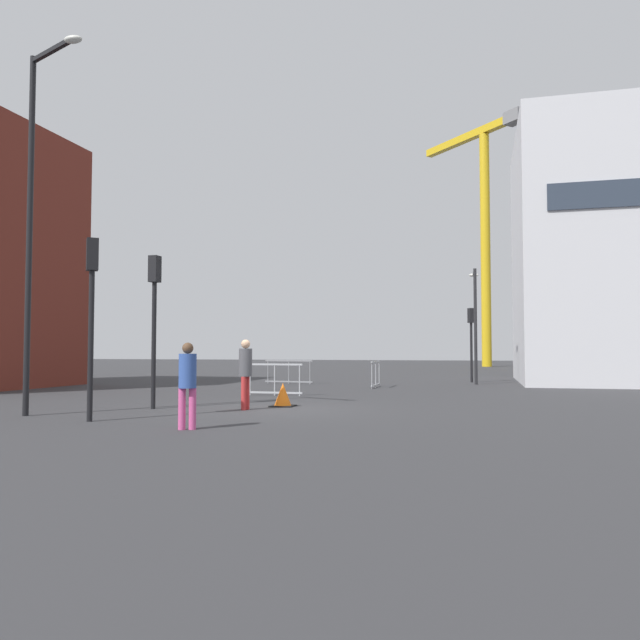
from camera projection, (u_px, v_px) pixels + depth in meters
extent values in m
plane|color=#333335|center=(277.00, 409.00, 16.27)|extent=(160.00, 160.00, 0.00)
cylinder|color=gold|center=(485.00, 250.00, 58.84)|extent=(0.90, 0.90, 21.85)
cube|color=gold|center=(468.00, 137.00, 61.24)|extent=(8.83, 9.29, 0.70)
cube|color=slate|center=(515.00, 117.00, 55.99)|extent=(2.11, 2.13, 1.10)
cylinder|color=black|center=(29.00, 234.00, 14.90)|extent=(0.14, 0.14, 8.56)
cube|color=black|center=(52.00, 50.00, 14.56)|extent=(1.64, 0.79, 0.10)
ellipsoid|color=silver|center=(73.00, 39.00, 14.02)|extent=(0.44, 0.24, 0.16)
cylinder|color=#232326|center=(476.00, 326.00, 28.25)|extent=(0.14, 0.14, 5.20)
cube|color=#232326|center=(474.00, 273.00, 29.11)|extent=(0.17, 1.52, 0.10)
ellipsoid|color=silver|center=(474.00, 275.00, 29.85)|extent=(0.44, 0.24, 0.16)
cylinder|color=black|center=(154.00, 345.00, 16.53)|extent=(0.12, 0.12, 3.32)
cube|color=black|center=(155.00, 269.00, 16.62)|extent=(0.25, 0.29, 0.70)
sphere|color=#390605|center=(158.00, 262.00, 16.80)|extent=(0.11, 0.11, 0.11)
sphere|color=#3C2905|center=(158.00, 270.00, 16.79)|extent=(0.11, 0.11, 0.11)
sphere|color=green|center=(158.00, 278.00, 16.78)|extent=(0.11, 0.11, 0.11)
cylinder|color=black|center=(471.00, 352.00, 30.05)|extent=(0.12, 0.12, 2.84)
cube|color=black|center=(471.00, 315.00, 30.13)|extent=(0.34, 0.36, 0.70)
sphere|color=#390605|center=(469.00, 311.00, 30.31)|extent=(0.11, 0.11, 0.11)
sphere|color=#F2A514|center=(469.00, 316.00, 30.30)|extent=(0.11, 0.11, 0.11)
sphere|color=#07330F|center=(469.00, 320.00, 30.29)|extent=(0.11, 0.11, 0.11)
cylinder|color=black|center=(91.00, 346.00, 13.61)|extent=(0.12, 0.12, 3.26)
cube|color=black|center=(92.00, 254.00, 13.71)|extent=(0.36, 0.37, 0.70)
sphere|color=red|center=(92.00, 246.00, 13.88)|extent=(0.11, 0.11, 0.11)
sphere|color=#3C2905|center=(92.00, 256.00, 13.87)|extent=(0.11, 0.11, 0.11)
sphere|color=#07330F|center=(91.00, 266.00, 13.85)|extent=(0.11, 0.11, 0.11)
cylinder|color=#D14C8C|center=(192.00, 409.00, 12.18)|extent=(0.14, 0.14, 0.80)
cylinder|color=#D14C8C|center=(182.00, 409.00, 12.15)|extent=(0.14, 0.14, 0.80)
cylinder|color=#33519E|center=(188.00, 371.00, 12.20)|extent=(0.34, 0.34, 0.67)
sphere|color=brown|center=(188.00, 348.00, 12.22)|extent=(0.22, 0.22, 0.22)
cylinder|color=red|center=(244.00, 393.00, 16.10)|extent=(0.14, 0.14, 0.86)
cylinder|color=red|center=(247.00, 393.00, 16.29)|extent=(0.14, 0.14, 0.86)
cylinder|color=#4C4C51|center=(246.00, 362.00, 16.23)|extent=(0.34, 0.34, 0.72)
sphere|color=tan|center=(246.00, 344.00, 16.25)|extent=(0.23, 0.23, 0.23)
cube|color=gray|center=(289.00, 361.00, 28.68)|extent=(2.31, 0.31, 0.06)
cube|color=gray|center=(289.00, 382.00, 28.64)|extent=(2.31, 0.31, 0.06)
cylinder|color=gray|center=(268.00, 372.00, 29.03)|extent=(0.04, 0.04, 1.05)
cylinder|color=gray|center=(289.00, 372.00, 28.66)|extent=(0.04, 0.04, 1.05)
cylinder|color=gray|center=(310.00, 373.00, 28.29)|extent=(0.04, 0.04, 1.05)
cube|color=#9EA0A5|center=(376.00, 362.00, 25.88)|extent=(0.07, 1.97, 0.06)
cube|color=#9EA0A5|center=(376.00, 385.00, 25.83)|extent=(0.07, 1.97, 0.06)
cylinder|color=#9EA0A5|center=(372.00, 375.00, 25.00)|extent=(0.04, 0.04, 1.05)
cylinder|color=#9EA0A5|center=(376.00, 375.00, 25.85)|extent=(0.04, 0.04, 1.05)
cylinder|color=#9EA0A5|center=(379.00, 374.00, 26.71)|extent=(0.04, 0.04, 1.05)
cube|color=#B2B5BA|center=(275.00, 364.00, 21.28)|extent=(1.96, 0.08, 0.06)
cube|color=#B2B5BA|center=(275.00, 393.00, 21.23)|extent=(1.96, 0.08, 0.06)
cylinder|color=#B2B5BA|center=(250.00, 380.00, 21.48)|extent=(0.04, 0.04, 1.05)
cylinder|color=#B2B5BA|center=(275.00, 380.00, 21.25)|extent=(0.04, 0.04, 1.05)
cylinder|color=#B2B5BA|center=(300.00, 380.00, 21.03)|extent=(0.04, 0.04, 1.05)
cube|color=black|center=(283.00, 406.00, 17.15)|extent=(0.63, 0.63, 0.03)
cone|color=orange|center=(283.00, 395.00, 17.16)|extent=(0.48, 0.48, 0.64)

